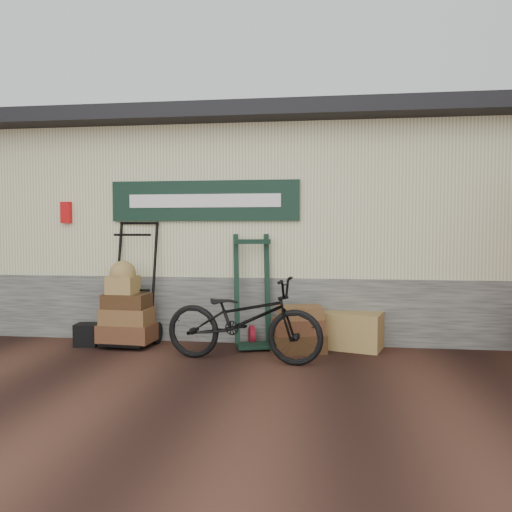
{
  "coord_description": "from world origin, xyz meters",
  "views": [
    {
      "loc": [
        1.27,
        -5.72,
        1.55
      ],
      "look_at": [
        0.42,
        0.9,
        1.2
      ],
      "focal_mm": 35.0,
      "sensor_mm": 36.0,
      "label": 1
    }
  ],
  "objects": [
    {
      "name": "ground",
      "position": [
        0.0,
        0.0,
        0.0
      ],
      "size": [
        80.0,
        80.0,
        0.0
      ],
      "primitive_type": "plane",
      "color": "black",
      "rests_on": "ground"
    },
    {
      "name": "station_building",
      "position": [
        -0.01,
        2.74,
        1.61
      ],
      "size": [
        14.4,
        4.1,
        3.2
      ],
      "color": "#4C4C47",
      "rests_on": "ground"
    },
    {
      "name": "porter_trolley",
      "position": [
        -1.25,
        0.75,
        0.85
      ],
      "size": [
        0.89,
        0.7,
        1.7
      ],
      "primitive_type": null,
      "rotation": [
        0.0,
        0.0,
        -0.07
      ],
      "color": "black",
      "rests_on": "ground"
    },
    {
      "name": "green_barrow",
      "position": [
        0.39,
        0.78,
        0.75
      ],
      "size": [
        0.65,
        0.59,
        1.49
      ],
      "primitive_type": null,
      "rotation": [
        0.0,
        0.0,
        0.29
      ],
      "color": "black",
      "rests_on": "ground"
    },
    {
      "name": "suitcase_stack",
      "position": [
        1.0,
        0.58,
        0.3
      ],
      "size": [
        0.77,
        0.6,
        0.6
      ],
      "primitive_type": null,
      "rotation": [
        0.0,
        0.0,
        0.29
      ],
      "color": "#3D2413",
      "rests_on": "ground"
    },
    {
      "name": "wicker_hamper",
      "position": [
        1.7,
        0.85,
        0.24
      ],
      "size": [
        0.84,
        0.67,
        0.48
      ],
      "primitive_type": "cube",
      "rotation": [
        0.0,
        0.0,
        -0.29
      ],
      "color": "olive",
      "rests_on": "ground"
    },
    {
      "name": "black_trunk",
      "position": [
        -1.82,
        0.56,
        0.15
      ],
      "size": [
        0.32,
        0.29,
        0.3
      ],
      "primitive_type": "cube",
      "rotation": [
        0.0,
        0.0,
        0.1
      ],
      "color": "black",
      "rests_on": "ground"
    },
    {
      "name": "bicycle",
      "position": [
        0.38,
        0.04,
        0.56
      ],
      "size": [
        0.95,
        1.99,
        1.11
      ],
      "primitive_type": "imported",
      "rotation": [
        0.0,
        0.0,
        1.42
      ],
      "color": "black",
      "rests_on": "ground"
    }
  ]
}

